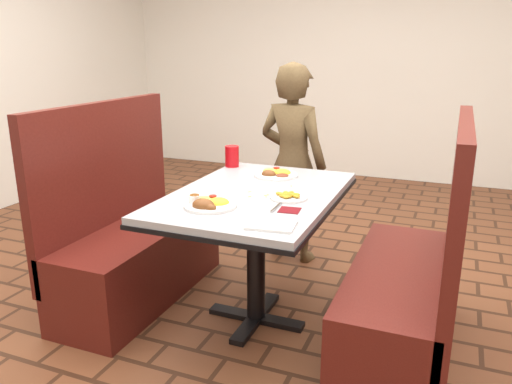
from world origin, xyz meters
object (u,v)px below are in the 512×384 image
at_px(plantain_plate, 289,197).
at_px(diner_person, 292,164).
at_px(far_dinner_plate, 276,172).
at_px(near_dinner_plate, 209,201).
at_px(booth_bench_left, 133,245).
at_px(dining_table, 256,210).
at_px(booth_bench_right, 408,292).
at_px(red_tumbler, 232,156).

bearing_deg(plantain_plate, diner_person, 106.88).
bearing_deg(far_dinner_plate, near_dinner_plate, -97.95).
relative_size(booth_bench_left, plantain_plate, 6.45).
xyz_separation_m(dining_table, booth_bench_right, (0.80, 0.00, -0.32)).
height_order(dining_table, far_dinner_plate, far_dinner_plate).
distance_m(near_dinner_plate, plantain_plate, 0.41).
xyz_separation_m(booth_bench_right, diner_person, (-0.90, 0.93, 0.36)).
height_order(diner_person, near_dinner_plate, diner_person).
relative_size(dining_table, far_dinner_plate, 4.80).
distance_m(dining_table, booth_bench_left, 0.86).
bearing_deg(dining_table, near_dinner_plate, -109.24).
bearing_deg(diner_person, far_dinner_plate, 109.78).
height_order(diner_person, far_dinner_plate, diner_person).
bearing_deg(plantain_plate, dining_table, 165.32).
height_order(booth_bench_right, plantain_plate, booth_bench_right).
distance_m(diner_person, plantain_plate, 1.03).
bearing_deg(red_tumbler, booth_bench_left, -132.52).
relative_size(booth_bench_right, plantain_plate, 6.45).
xyz_separation_m(booth_bench_left, plantain_plate, (0.99, -0.05, 0.43)).
bearing_deg(booth_bench_left, dining_table, 0.00).
xyz_separation_m(dining_table, plantain_plate, (0.20, -0.05, 0.11)).
bearing_deg(booth_bench_right, near_dinner_plate, -160.78).
bearing_deg(diner_person, booth_bench_right, 145.24).
xyz_separation_m(far_dinner_plate, red_tumbler, (-0.34, 0.12, 0.04)).
distance_m(dining_table, red_tumbler, 0.62).
height_order(near_dinner_plate, red_tumbler, red_tumbler).
height_order(dining_table, plantain_plate, plantain_plate).
distance_m(booth_bench_left, near_dinner_plate, 0.88).
relative_size(diner_person, near_dinner_plate, 5.55).
distance_m(dining_table, plantain_plate, 0.23).
height_order(booth_bench_left, diner_person, diner_person).
height_order(booth_bench_left, far_dinner_plate, booth_bench_left).
height_order(booth_bench_right, far_dinner_plate, booth_bench_right).
height_order(dining_table, diner_person, diner_person).
distance_m(plantain_plate, red_tumbler, 0.77).
xyz_separation_m(booth_bench_right, near_dinner_plate, (-0.91, -0.32, 0.45)).
bearing_deg(plantain_plate, booth_bench_right, 4.85).
bearing_deg(booth_bench_right, diner_person, 134.01).
bearing_deg(dining_table, booth_bench_left, 180.00).
height_order(booth_bench_right, red_tumbler, booth_bench_right).
relative_size(near_dinner_plate, red_tumbler, 1.91).
bearing_deg(far_dinner_plate, dining_table, -87.31).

